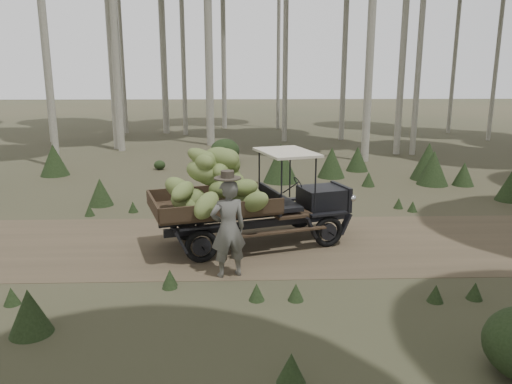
# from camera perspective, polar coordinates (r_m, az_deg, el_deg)

# --- Properties ---
(ground) EXTENTS (120.00, 120.00, 0.00)m
(ground) POSITION_cam_1_polar(r_m,az_deg,el_deg) (11.13, 3.33, -5.90)
(ground) COLOR #473D2B
(ground) RESTS_ON ground
(dirt_track) EXTENTS (70.00, 4.00, 0.01)m
(dirt_track) POSITION_cam_1_polar(r_m,az_deg,el_deg) (11.13, 3.33, -5.88)
(dirt_track) COLOR brown
(dirt_track) RESTS_ON ground
(banana_truck) EXTENTS (4.64, 2.92, 2.28)m
(banana_truck) POSITION_cam_1_polar(r_m,az_deg,el_deg) (10.53, -2.41, 0.49)
(banana_truck) COLOR black
(banana_truck) RESTS_ON ground
(farmer) EXTENTS (0.78, 0.63, 2.00)m
(farmer) POSITION_cam_1_polar(r_m,az_deg,el_deg) (9.12, -3.20, -4.07)
(farmer) COLOR #595852
(farmer) RESTS_ON ground
(undergrowth) EXTENTS (18.92, 18.68, 1.33)m
(undergrowth) POSITION_cam_1_polar(r_m,az_deg,el_deg) (12.94, 6.71, -0.74)
(undergrowth) COLOR #233319
(undergrowth) RESTS_ON ground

